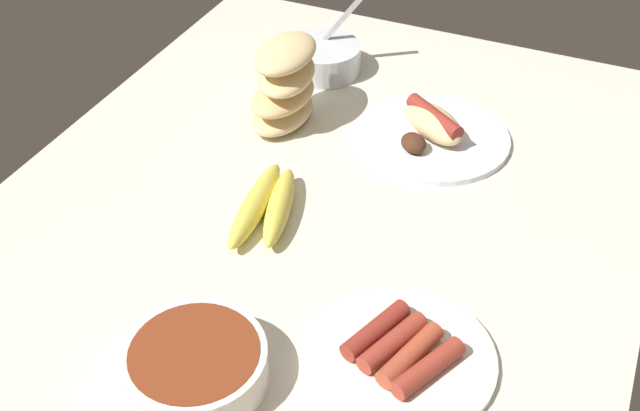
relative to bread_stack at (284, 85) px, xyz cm
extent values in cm
cube|color=silver|center=(-19.25, -13.54, -8.70)|extent=(120.00, 90.00, 3.00)
ellipsoid|color=#E5C689|center=(-0.15, 0.44, -5.40)|extent=(14.32, 9.61, 3.60)
ellipsoid|color=#DBB77A|center=(-0.35, 0.11, -1.80)|extent=(14.26, 9.51, 3.60)
ellipsoid|color=#E5C689|center=(0.24, -0.34, 1.80)|extent=(14.79, 10.47, 3.60)
ellipsoid|color=#E5C689|center=(0.27, -0.21, 5.40)|extent=(13.67, 8.52, 3.60)
cylinder|color=silver|center=(17.67, 0.96, -4.64)|extent=(13.14, 13.14, 5.13)
cylinder|color=beige|center=(17.67, 0.96, -3.61)|extent=(11.56, 11.56, 2.31)
cube|color=#B7B7BC|center=(20.63, -0.69, 1.19)|extent=(3.56, 10.07, 13.28)
ellipsoid|color=#E5D14C|center=(-21.62, -9.51, -5.32)|extent=(16.95, 7.61, 3.76)
ellipsoid|color=#E5D14C|center=(-22.56, -6.24, -5.34)|extent=(19.15, 5.62, 3.73)
cylinder|color=white|center=(4.98, -23.34, -6.70)|extent=(24.34, 24.34, 1.00)
ellipsoid|color=#E5C689|center=(4.98, -23.34, -4.00)|extent=(11.73, 13.27, 4.40)
cylinder|color=maroon|center=(4.98, -23.34, -2.79)|extent=(8.43, 10.73, 2.40)
ellipsoid|color=#472819|center=(-0.30, -21.86, -4.80)|extent=(5.53, 5.68, 2.80)
cylinder|color=white|center=(-39.08, -33.48, -6.70)|extent=(22.17, 22.17, 1.00)
cylinder|color=#9E3828|center=(-40.50, -37.12, -5.02)|extent=(9.97, 6.38, 2.37)
cylinder|color=#AD472D|center=(-39.56, -34.69, -5.02)|extent=(10.16, 5.28, 2.37)
cylinder|color=#9E3828|center=(-38.61, -32.26, -5.02)|extent=(10.09, 5.82, 2.37)
cylinder|color=maroon|center=(-37.67, -29.84, -5.02)|extent=(10.11, 5.71, 2.37)
cylinder|color=white|center=(-50.87, -13.72, -4.76)|extent=(16.09, 16.09, 4.88)
cylinder|color=maroon|center=(-50.87, -13.72, -2.72)|extent=(14.49, 14.49, 1.00)
camera|label=1|loc=(-97.24, -48.96, 65.41)|focal=44.85mm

